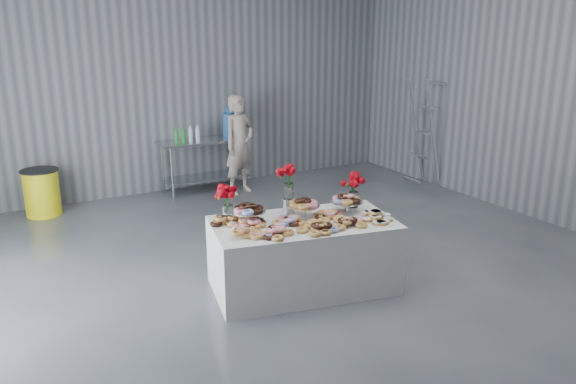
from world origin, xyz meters
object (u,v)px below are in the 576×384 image
object	(u,v)px
trash_barrel	(42,192)
stepladder	(424,132)
display_table	(303,255)
prep_table	(204,156)
person	(239,145)
water_jug	(231,122)

from	to	relation	value
trash_barrel	stepladder	size ratio (longest dim) A/B	0.37
display_table	prep_table	distance (m)	3.98
person	display_table	bearing A→B (deg)	-123.75
prep_table	water_jug	bearing A→B (deg)	-0.00
display_table	water_jug	world-z (taller)	water_jug
trash_barrel	water_jug	bearing A→B (deg)	0.00
person	prep_table	bearing A→B (deg)	125.71
trash_barrel	stepladder	world-z (taller)	stepladder
display_table	stepladder	distance (m)	4.65
prep_table	stepladder	xyz separation A→B (m)	(3.49, -1.47, 0.33)
display_table	stepladder	size ratio (longest dim) A/B	1.00
water_jug	person	xyz separation A→B (m)	(-0.01, -0.34, -0.33)
display_table	prep_table	size ratio (longest dim) A/B	1.27
person	trash_barrel	distance (m)	3.11
stepladder	prep_table	bearing A→B (deg)	157.17
display_table	stepladder	bearing A→B (deg)	32.58
person	trash_barrel	world-z (taller)	person
display_table	trash_barrel	world-z (taller)	display_table
prep_table	water_jug	xyz separation A→B (m)	(0.50, -0.00, 0.53)
person	stepladder	size ratio (longest dim) A/B	0.87
prep_table	stepladder	world-z (taller)	stepladder
prep_table	water_jug	size ratio (longest dim) A/B	2.71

